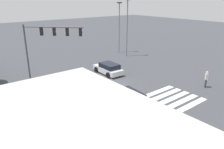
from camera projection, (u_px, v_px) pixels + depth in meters
ground_plane at (112, 84)px, 24.26m from camera, size 148.32×148.32×0.00m
crosswalk_markings at (157, 105)px, 19.52m from camera, size 9.39×4.40×0.01m
traffic_signal_mast at (47, 39)px, 23.39m from camera, size 4.75×4.75×6.42m
car_1 at (131, 101)px, 18.96m from camera, size 2.44×4.86×1.35m
car_2 at (108, 69)px, 27.45m from camera, size 2.17×4.30×1.37m
pedestrian at (206, 78)px, 23.10m from camera, size 0.41×0.41×1.80m
street_light_pole_a at (119, 23)px, 36.84m from camera, size 0.80×0.36×8.41m
street_light_pole_b at (127, 23)px, 34.26m from camera, size 0.80×0.36×8.94m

